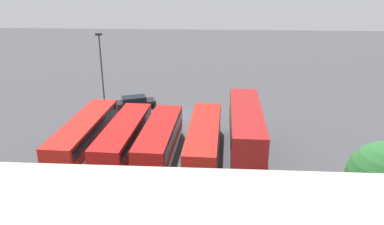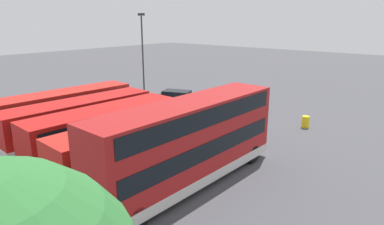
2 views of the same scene
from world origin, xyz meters
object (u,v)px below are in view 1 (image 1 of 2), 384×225
object	(u,v)px
bus_single_deck_fifth	(85,134)
lamp_post_tall	(102,68)
bus_single_deck_second	(204,140)
bus_single_deck_fourth	(124,138)
bus_double_decker_near_end	(245,133)
car_hatchback_silver	(135,102)
waste_bin_yellow	(245,104)
bus_single_deck_third	(160,140)

from	to	relation	value
bus_single_deck_fifth	lamp_post_tall	bearing A→B (deg)	-83.94
bus_single_deck_second	bus_single_deck_fifth	size ratio (longest dim) A/B	0.99
bus_single_deck_second	lamp_post_tall	world-z (taller)	lamp_post_tall
bus_single_deck_fourth	bus_double_decker_near_end	bearing A→B (deg)	179.41
bus_single_deck_second	bus_single_deck_fifth	distance (m)	10.73
bus_double_decker_near_end	bus_single_deck_fifth	distance (m)	14.27
bus_single_deck_second	lamp_post_tall	xyz separation A→B (m)	(11.78, -10.44, 3.63)
car_hatchback_silver	waste_bin_yellow	world-z (taller)	car_hatchback_silver
bus_single_deck_fourth	bus_single_deck_second	bearing A→B (deg)	-179.14
bus_single_deck_second	waste_bin_yellow	bearing A→B (deg)	-109.07
bus_single_deck_fourth	car_hatchback_silver	distance (m)	12.45
bus_single_deck_third	bus_single_deck_fourth	xyz separation A→B (m)	(3.19, -0.17, 0.00)
waste_bin_yellow	car_hatchback_silver	bearing A→B (deg)	4.22
waste_bin_yellow	bus_single_deck_third	bearing A→B (deg)	58.06
bus_double_decker_near_end	bus_single_deck_third	size ratio (longest dim) A/B	1.13
bus_single_deck_third	bus_single_deck_fourth	bearing A→B (deg)	-3.03
bus_single_deck_second	lamp_post_tall	size ratio (longest dim) A/B	1.32
lamp_post_tall	bus_single_deck_fourth	bearing A→B (deg)	114.28
bus_single_deck_fifth	lamp_post_tall	world-z (taller)	lamp_post_tall
bus_single_deck_fourth	car_hatchback_silver	world-z (taller)	bus_single_deck_fourth
bus_single_deck_second	bus_single_deck_fourth	xyz separation A→B (m)	(7.03, 0.11, -0.00)
car_hatchback_silver	lamp_post_tall	world-z (taller)	lamp_post_tall
waste_bin_yellow	bus_single_deck_second	bearing A→B (deg)	70.93
car_hatchback_silver	lamp_post_tall	xyz separation A→B (m)	(3.18, 1.78, 4.55)
bus_single_deck_third	bus_single_deck_fifth	bearing A→B (deg)	-6.09
bus_double_decker_near_end	lamp_post_tall	xyz separation A→B (m)	(15.29, -10.65, 2.81)
bus_single_deck_second	bus_single_deck_third	xyz separation A→B (m)	(3.83, 0.27, -0.00)
bus_single_deck_third	bus_single_deck_fourth	world-z (taller)	same
bus_double_decker_near_end	bus_single_deck_fifth	size ratio (longest dim) A/B	1.00
bus_single_deck_third	waste_bin_yellow	bearing A→B (deg)	-121.94
bus_single_deck_fifth	bus_single_deck_third	bearing A→B (deg)	173.91
bus_single_deck_fifth	car_hatchback_silver	world-z (taller)	bus_single_deck_fifth
bus_single_deck_fifth	car_hatchback_silver	bearing A→B (deg)	-100.23
car_hatchback_silver	lamp_post_tall	bearing A→B (deg)	29.21
bus_single_deck_fifth	waste_bin_yellow	distance (m)	19.92
car_hatchback_silver	bus_double_decker_near_end	bearing A→B (deg)	134.26
bus_single_deck_third	waste_bin_yellow	distance (m)	15.90
bus_double_decker_near_end	car_hatchback_silver	xyz separation A→B (m)	(12.11, -12.43, -1.75)
bus_single_deck_second	bus_single_deck_third	world-z (taller)	same
bus_single_deck_second	bus_double_decker_near_end	bearing A→B (deg)	176.53
bus_double_decker_near_end	bus_single_deck_second	distance (m)	3.61
bus_single_deck_fourth	waste_bin_yellow	world-z (taller)	bus_single_deck_fourth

